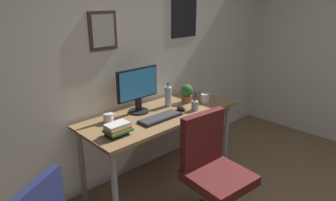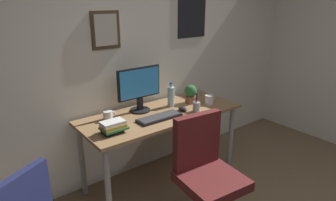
# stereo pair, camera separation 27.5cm
# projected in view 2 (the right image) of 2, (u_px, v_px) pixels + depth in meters

# --- Properties ---
(wall_back) EXTENTS (4.40, 0.10, 2.60)m
(wall_back) POSITION_uv_depth(u_px,v_px,m) (150.00, 49.00, 3.09)
(wall_back) COLOR silver
(wall_back) RESTS_ON ground_plane
(desk) EXTENTS (1.59, 0.65, 0.75)m
(desk) POSITION_uv_depth(u_px,v_px,m) (162.00, 121.00, 2.91)
(desk) COLOR #936D47
(desk) RESTS_ON ground_plane
(office_chair) EXTENTS (0.56, 0.57, 0.95)m
(office_chair) POSITION_uv_depth(u_px,v_px,m) (205.00, 169.00, 2.35)
(office_chair) COLOR #591E1E
(office_chair) RESTS_ON ground_plane
(monitor) EXTENTS (0.46, 0.20, 0.43)m
(monitor) POSITION_uv_depth(u_px,v_px,m) (139.00, 87.00, 2.84)
(monitor) COLOR black
(monitor) RESTS_ON desk
(keyboard) EXTENTS (0.43, 0.15, 0.03)m
(keyboard) POSITION_uv_depth(u_px,v_px,m) (159.00, 117.00, 2.72)
(keyboard) COLOR black
(keyboard) RESTS_ON desk
(computer_mouse) EXTENTS (0.06, 0.11, 0.04)m
(computer_mouse) POSITION_uv_depth(u_px,v_px,m) (183.00, 109.00, 2.91)
(computer_mouse) COLOR black
(computer_mouse) RESTS_ON desk
(water_bottle) EXTENTS (0.07, 0.07, 0.25)m
(water_bottle) POSITION_uv_depth(u_px,v_px,m) (171.00, 96.00, 3.01)
(water_bottle) COLOR silver
(water_bottle) RESTS_ON desk
(coffee_mug_near) EXTENTS (0.13, 0.09, 0.09)m
(coffee_mug_near) POSITION_uv_depth(u_px,v_px,m) (209.00, 99.00, 3.10)
(coffee_mug_near) COLOR white
(coffee_mug_near) RESTS_ON desk
(coffee_mug_far) EXTENTS (0.12, 0.09, 0.09)m
(coffee_mug_far) POSITION_uv_depth(u_px,v_px,m) (108.00, 116.00, 2.68)
(coffee_mug_far) COLOR white
(coffee_mug_far) RESTS_ON desk
(potted_plant) EXTENTS (0.13, 0.13, 0.20)m
(potted_plant) POSITION_uv_depth(u_px,v_px,m) (191.00, 93.00, 3.11)
(potted_plant) COLOR brown
(potted_plant) RESTS_ON desk
(pen_cup) EXTENTS (0.07, 0.07, 0.20)m
(pen_cup) POSITION_uv_depth(u_px,v_px,m) (196.00, 106.00, 2.89)
(pen_cup) COLOR #9EA0A5
(pen_cup) RESTS_ON desk
(book_stack_left) EXTENTS (0.21, 0.15, 0.11)m
(book_stack_left) POSITION_uv_depth(u_px,v_px,m) (113.00, 127.00, 2.42)
(book_stack_left) COLOR black
(book_stack_left) RESTS_ON desk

